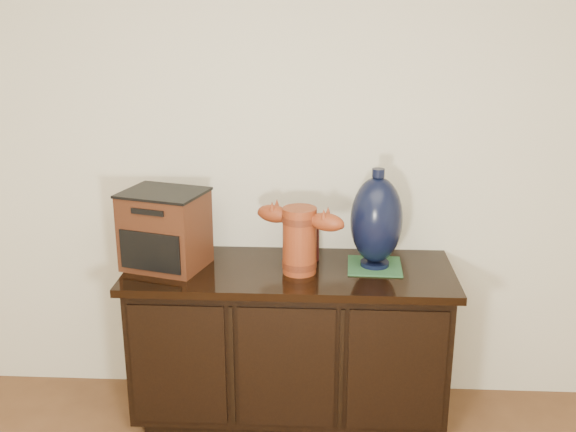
# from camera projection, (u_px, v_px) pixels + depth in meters

# --- Properties ---
(sideboard) EXTENTS (1.46, 0.56, 0.75)m
(sideboard) POSITION_uv_depth(u_px,v_px,m) (289.00, 343.00, 3.11)
(sideboard) COLOR black
(sideboard) RESTS_ON ground
(terracotta_vessel) EXTENTS (0.41, 0.24, 0.30)m
(terracotta_vessel) POSITION_uv_depth(u_px,v_px,m) (300.00, 236.00, 2.92)
(terracotta_vessel) COLOR #963D1B
(terracotta_vessel) RESTS_ON sideboard
(tv_radio) EXTENTS (0.41, 0.37, 0.35)m
(tv_radio) POSITION_uv_depth(u_px,v_px,m) (165.00, 229.00, 2.98)
(tv_radio) COLOR #421E10
(tv_radio) RESTS_ON sideboard
(green_mat) EXTENTS (0.25, 0.25, 0.01)m
(green_mat) POSITION_uv_depth(u_px,v_px,m) (375.00, 266.00, 3.03)
(green_mat) COLOR #295B34
(green_mat) RESTS_ON sideboard
(lamp_base) EXTENTS (0.24, 0.24, 0.45)m
(lamp_base) POSITION_uv_depth(u_px,v_px,m) (376.00, 220.00, 2.96)
(lamp_base) COLOR black
(lamp_base) RESTS_ON green_mat
(spray_can) EXTENTS (0.07, 0.07, 0.19)m
(spray_can) POSITION_uv_depth(u_px,v_px,m) (312.00, 240.00, 3.08)
(spray_can) COLOR #57110E
(spray_can) RESTS_ON sideboard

